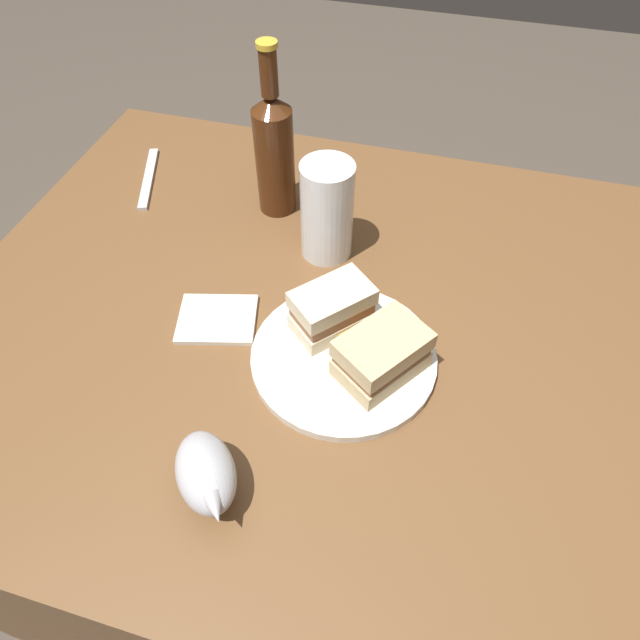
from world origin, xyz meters
The scene contains 16 objects.
ground_plane centered at (0.00, 0.00, 0.00)m, with size 6.00×6.00×0.00m, color #4C4238.
dining_table centered at (0.00, 0.00, 0.35)m, with size 1.03×0.89×0.71m, color brown.
plate centered at (-0.09, 0.07, 0.71)m, with size 0.25×0.25×0.01m, color silver.
sandwich_half_left centered at (-0.14, 0.08, 0.75)m, with size 0.13×0.13×0.07m.
sandwich_half_right centered at (-0.06, 0.03, 0.75)m, with size 0.12×0.12×0.07m.
potato_wedge_front centered at (-0.15, 0.02, 0.73)m, with size 0.05×0.02×0.02m, color gold.
potato_wedge_middle centered at (-0.13, 0.06, 0.73)m, with size 0.04×0.02×0.02m, color gold.
potato_wedge_back centered at (-0.08, 0.03, 0.73)m, with size 0.05×0.02×0.02m, color gold.
potato_wedge_left_edge centered at (-0.11, 0.04, 0.73)m, with size 0.04×0.02×0.02m, color #B77F33.
potato_wedge_right_edge centered at (-0.08, 0.03, 0.73)m, with size 0.05×0.02×0.01m, color #AD702D.
potato_wedge_stray centered at (-0.16, 0.04, 0.73)m, with size 0.04×0.02×0.02m, color #AD702D.
pint_glass centered at (-0.01, -0.13, 0.77)m, with size 0.08×0.08×0.16m.
gravy_boat centered at (0.02, 0.29, 0.75)m, with size 0.11×0.12×0.07m.
cider_bottle centered at (0.10, -0.22, 0.82)m, with size 0.06×0.06×0.28m.
napkin centered at (0.11, 0.05, 0.71)m, with size 0.11×0.09×0.01m, color silver.
fork centered at (0.36, -0.23, 0.71)m, with size 0.18×0.02×0.01m, color silver.
Camera 1 is at (-0.17, 0.51, 1.32)m, focal length 31.29 mm.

